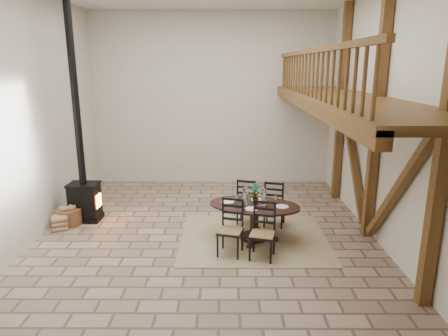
{
  "coord_description": "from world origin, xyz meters",
  "views": [
    {
      "loc": [
        0.4,
        -7.85,
        3.5
      ],
      "look_at": [
        0.37,
        0.4,
        1.36
      ],
      "focal_mm": 32.0,
      "sensor_mm": 36.0,
      "label": 1
    }
  ],
  "objects_px": {
    "dining_table": "(254,219)",
    "wood_stove": "(82,174)",
    "log_basket": "(69,216)",
    "log_stack": "(60,223)"
  },
  "relations": [
    {
      "from": "dining_table",
      "to": "wood_stove",
      "type": "distance_m",
      "value": 4.02
    },
    {
      "from": "dining_table",
      "to": "wood_stove",
      "type": "relative_size",
      "value": 0.45
    },
    {
      "from": "log_basket",
      "to": "wood_stove",
      "type": "bearing_deg",
      "value": 42.67
    },
    {
      "from": "dining_table",
      "to": "log_stack",
      "type": "relative_size",
      "value": 5.33
    },
    {
      "from": "dining_table",
      "to": "log_basket",
      "type": "distance_m",
      "value": 4.19
    },
    {
      "from": "dining_table",
      "to": "log_basket",
      "type": "bearing_deg",
      "value": -175.88
    },
    {
      "from": "dining_table",
      "to": "log_basket",
      "type": "height_order",
      "value": "dining_table"
    },
    {
      "from": "dining_table",
      "to": "log_stack",
      "type": "bearing_deg",
      "value": -171.61
    },
    {
      "from": "log_basket",
      "to": "log_stack",
      "type": "relative_size",
      "value": 1.34
    },
    {
      "from": "log_basket",
      "to": "log_stack",
      "type": "xyz_separation_m",
      "value": [
        -0.08,
        -0.3,
        -0.04
      ]
    }
  ]
}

